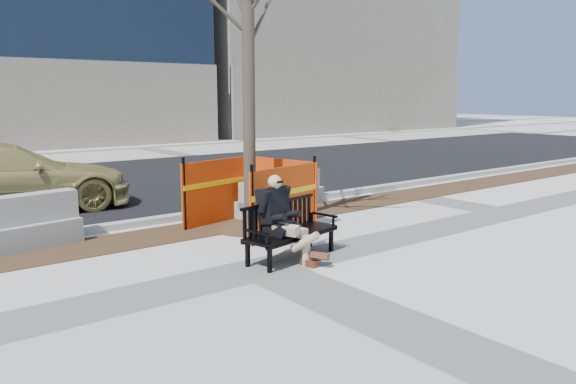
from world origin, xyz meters
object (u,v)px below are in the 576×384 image
at_px(bench, 291,258).
at_px(sedan, 7,213).
at_px(jersey_barrier_right, 283,210).
at_px(seated_man, 280,261).
at_px(tree_fence, 250,229).

distance_m(bench, sedan, 6.80).
height_order(bench, jersey_barrier_right, bench).
bearing_deg(seated_man, sedan, 99.62).
bearing_deg(bench, jersey_barrier_right, 43.32).
distance_m(tree_fence, sedan, 5.39).
distance_m(tree_fence, jersey_barrier_right, 1.85).
xyz_separation_m(bench, jersey_barrier_right, (2.09, 2.98, 0.00)).
distance_m(bench, tree_fence, 2.02).
bearing_deg(jersey_barrier_right, tree_fence, -163.94).
bearing_deg(jersey_barrier_right, bench, -143.23).
height_order(bench, sedan, sedan).
xyz_separation_m(bench, sedan, (-2.65, 6.26, 0.00)).
relative_size(seated_man, jersey_barrier_right, 0.49).
bearing_deg(jersey_barrier_right, seated_man, -145.94).
bearing_deg(tree_fence, bench, -106.15).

